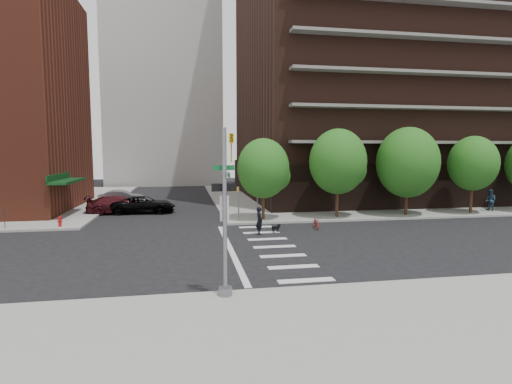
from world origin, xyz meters
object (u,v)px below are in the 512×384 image
(fire_hydrant, at_px, (60,221))
(parked_car_silver, at_px, (122,197))
(scooter, at_px, (316,223))
(pedestrian_far, at_px, (491,200))
(parked_car_black, at_px, (144,205))
(parked_car_maroon, at_px, (120,204))
(traffic_signal, at_px, (226,226))
(dog_walker, at_px, (259,221))

(fire_hydrant, xyz_separation_m, parked_car_silver, (2.30, 12.28, 0.19))
(scooter, distance_m, pedestrian_far, 17.97)
(parked_car_black, bearing_deg, parked_car_silver, 26.59)
(parked_car_maroon, relative_size, scooter, 3.49)
(traffic_signal, distance_m, scooter, 14.57)
(parked_car_black, relative_size, pedestrian_far, 2.84)
(parked_car_maroon, distance_m, scooter, 17.35)
(dog_walker, bearing_deg, parked_car_black, 28.72)
(parked_car_maroon, xyz_separation_m, pedestrian_far, (31.96, -5.07, 0.30))
(parked_car_silver, bearing_deg, fire_hydrant, 164.82)
(parked_car_maroon, bearing_deg, traffic_signal, -165.16)
(fire_hydrant, relative_size, scooter, 0.47)
(fire_hydrant, bearing_deg, dog_walker, -17.99)
(parked_car_silver, height_order, pedestrian_far, pedestrian_far)
(parked_car_silver, bearing_deg, parked_car_maroon, -177.75)
(fire_hydrant, xyz_separation_m, scooter, (17.54, -3.02, -0.14))
(fire_hydrant, bearing_deg, traffic_signal, -56.74)
(traffic_signal, distance_m, parked_car_black, 22.27)
(traffic_signal, xyz_separation_m, scooter, (7.51, 12.28, -2.29))
(fire_hydrant, xyz_separation_m, parked_car_black, (5.00, 6.31, 0.19))
(scooter, bearing_deg, pedestrian_far, 22.40)
(parked_car_silver, xyz_separation_m, dog_walker, (10.98, -16.59, 0.14))
(traffic_signal, relative_size, parked_car_maroon, 1.10)
(parked_car_maroon, xyz_separation_m, scooter, (14.54, -9.45, -0.38))
(parked_car_black, distance_m, parked_car_silver, 6.55)
(scooter, height_order, dog_walker, dog_walker)
(fire_hydrant, distance_m, scooter, 17.80)
(pedestrian_far, bearing_deg, traffic_signal, -57.65)
(dog_walker, relative_size, pedestrian_far, 0.94)
(parked_car_black, xyz_separation_m, parked_car_silver, (-2.70, 5.97, -0.00))
(dog_walker, bearing_deg, parked_car_maroon, 34.53)
(traffic_signal, relative_size, dog_walker, 3.37)
(parked_car_black, bearing_deg, traffic_signal, -164.65)
(parked_car_black, height_order, dog_walker, dog_walker)
(parked_car_black, bearing_deg, fire_hydrant, 143.87)
(traffic_signal, xyz_separation_m, pedestrian_far, (24.93, 16.66, -1.61))
(scooter, bearing_deg, parked_car_maroon, 155.26)
(parked_car_silver, bearing_deg, traffic_signal, -168.91)
(pedestrian_far, bearing_deg, parked_car_maroon, -100.41)
(fire_hydrant, height_order, dog_walker, dog_walker)
(fire_hydrant, distance_m, parked_car_silver, 12.50)
(fire_hydrant, height_order, parked_car_black, parked_car_black)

